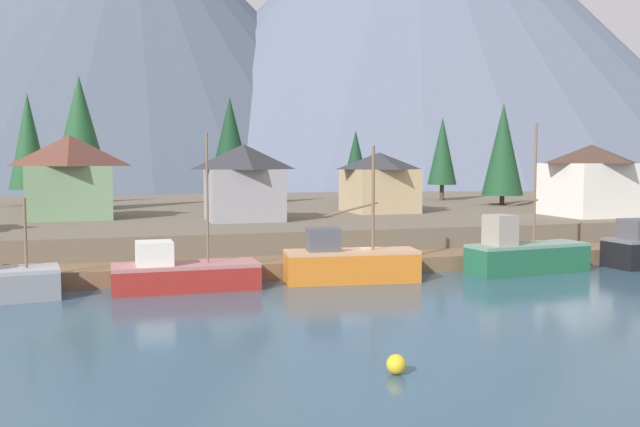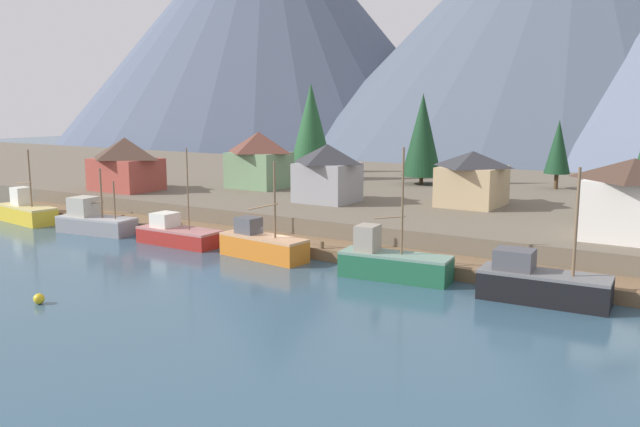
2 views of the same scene
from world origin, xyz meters
The scene contains 20 objects.
ground_plane centered at (0.00, 20.00, -0.50)m, with size 400.00×400.00×1.00m, color #335166.
dock centered at (0.00, 1.99, 0.50)m, with size 80.00×4.00×1.60m.
shoreline_bank centered at (0.00, 32.00, 1.25)m, with size 400.00×56.00×2.50m, color #665B4C.
mountain_central_peak centered at (-7.92, 145.18, 38.11)m, with size 148.71×148.71×76.22m, color #475160.
mountain_east_peak centered at (63.86, 134.49, 44.67)m, with size 169.58×169.58×89.34m, color slate.
fishing_boat_red centered at (-10.59, -1.62, 0.95)m, with size 8.19×2.95×8.90m.
fishing_boat_orange centered at (-0.65, -1.82, 1.15)m, with size 8.27×3.40×8.23m.
fishing_boat_green centered at (11.43, -1.88, 1.22)m, with size 8.41×3.43×9.73m.
house_tan centered at (9.71, 19.86, 5.34)m, with size 6.08×7.00×5.57m.
house_green centered at (-17.57, 19.76, 6.04)m, with size 6.97×6.07×6.91m.
house_yellow centered at (34.18, 19.90, 5.60)m, with size 6.25×5.68×6.05m.
house_grey centered at (-4.13, 14.16, 5.63)m, with size 6.09×5.60×6.12m.
house_white centered at (25.75, 10.32, 5.66)m, with size 6.86×7.11×6.21m.
conifer_near_left centered at (24.19, 36.05, 8.45)m, with size 3.50×3.50×10.04m.
conifer_near_right centered at (13.85, 38.31, 7.63)m, with size 3.09×3.09×8.43m.
conifer_mid_left centered at (-17.20, 30.96, 9.86)m, with size 5.90×5.90×13.09m.
conifer_mid_right centered at (-22.76, 39.14, 9.35)m, with size 4.16×4.16×11.98m.
conifer_back_left centered at (-2.03, 33.86, 8.86)m, with size 5.14×5.14×11.64m.
conifer_back_right centered at (26.24, 25.65, 8.51)m, with size 4.40×4.40×10.98m.
channel_buoy centered at (-5.03, -19.76, 0.35)m, with size 0.70×0.70×0.70m, color gold.
Camera 1 is at (-14.27, -41.78, 7.37)m, focal length 39.52 mm.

